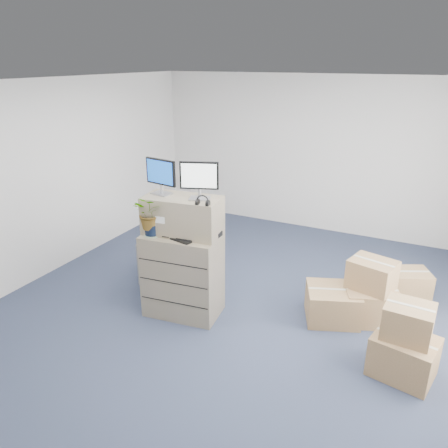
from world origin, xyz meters
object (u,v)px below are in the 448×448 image
at_px(filing_cabinet_lower, 183,274).
at_px(potted_plant, 151,217).
at_px(water_bottle, 191,225).
at_px(monitor_right, 199,178).
at_px(office_chair, 175,257).
at_px(monitor_left, 161,175).
at_px(keyboard, 179,237).

height_order(filing_cabinet_lower, potted_plant, potted_plant).
bearing_deg(water_bottle, potted_plant, -151.68).
xyz_separation_m(monitor_right, office_chair, (-0.74, 0.55, -1.37)).
bearing_deg(filing_cabinet_lower, monitor_right, 12.14).
bearing_deg(monitor_left, office_chair, 120.92).
bearing_deg(office_chair, filing_cabinet_lower, 120.66).
bearing_deg(office_chair, water_bottle, 128.31).
bearing_deg(monitor_left, monitor_right, 12.34).
xyz_separation_m(keyboard, water_bottle, (0.08, 0.16, 0.11)).
xyz_separation_m(monitor_right, keyboard, (-0.19, -0.18, -0.69)).
xyz_separation_m(filing_cabinet_lower, water_bottle, (0.11, 0.05, 0.65)).
distance_m(filing_cabinet_lower, water_bottle, 0.67).
relative_size(monitor_right, office_chair, 0.55).
height_order(monitor_left, potted_plant, monitor_left).
distance_m(monitor_left, office_chair, 1.50).
height_order(water_bottle, potted_plant, potted_plant).
bearing_deg(water_bottle, monitor_left, -179.58).
relative_size(filing_cabinet_lower, water_bottle, 4.39).
bearing_deg(potted_plant, office_chair, 105.30).
distance_m(keyboard, office_chair, 1.14).
distance_m(monitor_right, water_bottle, 0.59).
bearing_deg(monitor_left, keyboard, -17.39).
distance_m(monitor_left, potted_plant, 0.52).
relative_size(water_bottle, potted_plant, 0.54).
height_order(water_bottle, office_chair, water_bottle).
distance_m(filing_cabinet_lower, keyboard, 0.56).
xyz_separation_m(keyboard, potted_plant, (-0.33, -0.06, 0.22)).
relative_size(monitor_right, water_bottle, 1.81).
bearing_deg(office_chair, monitor_left, 103.10).
xyz_separation_m(filing_cabinet_lower, keyboard, (0.03, -0.11, 0.54)).
height_order(keyboard, office_chair, keyboard).
height_order(filing_cabinet_lower, office_chair, filing_cabinet_lower).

